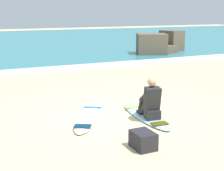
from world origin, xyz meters
TOP-DOWN VIEW (x-y plane):
  - ground_plane at (0.00, 0.00)m, footprint 80.00×80.00m
  - sea at (0.00, 20.39)m, footprint 80.00×28.00m
  - breaking_foam at (0.00, 6.69)m, footprint 80.00×0.90m
  - surfboard_main at (0.60, -0.35)m, footprint 0.70×2.29m
  - surfer_seated at (0.59, -0.60)m, footprint 0.43×0.74m
  - surfboard_spare_near at (-0.65, 0.14)m, footprint 1.64×2.29m
  - rock_outcrop_distant at (7.29, 9.32)m, footprint 3.56×2.73m
  - beach_bag at (-0.39, -1.93)m, footprint 0.36×0.48m

SIDE VIEW (x-z plane):
  - ground_plane at x=0.00m, z-range 0.00..0.00m
  - surfboard_spare_near at x=-0.65m, z-range 0.00..0.07m
  - surfboard_main at x=0.60m, z-range 0.00..0.07m
  - sea at x=0.00m, z-range 0.00..0.10m
  - breaking_foam at x=0.00m, z-range 0.00..0.11m
  - beach_bag at x=-0.39m, z-range 0.00..0.32m
  - surfer_seated at x=0.59m, z-range -0.04..0.91m
  - rock_outcrop_distant at x=7.29m, z-range -0.13..1.17m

